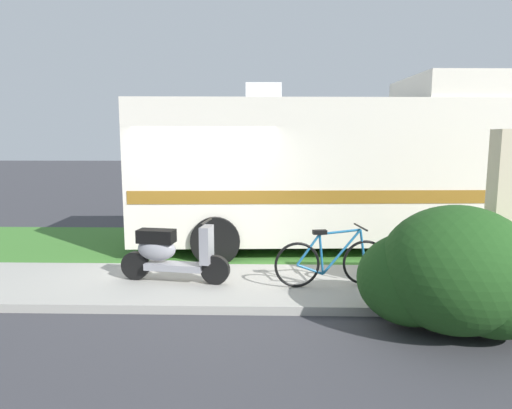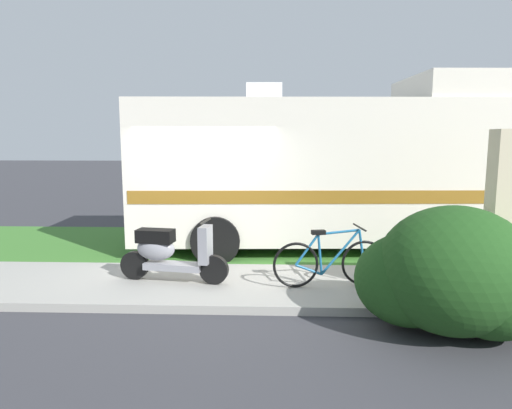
{
  "view_description": "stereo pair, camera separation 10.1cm",
  "coord_description": "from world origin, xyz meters",
  "px_view_note": "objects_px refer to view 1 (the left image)",
  "views": [
    {
      "loc": [
        1.11,
        -7.77,
        2.28
      ],
      "look_at": [
        0.9,
        0.3,
        1.1
      ],
      "focal_mm": 31.48,
      "sensor_mm": 36.0,
      "label": 1
    },
    {
      "loc": [
        1.21,
        -7.77,
        2.28
      ],
      "look_at": [
        0.9,
        0.3,
        1.1
      ],
      "focal_mm": 31.48,
      "sensor_mm": 36.0,
      "label": 2
    }
  ],
  "objects_px": {
    "motorhome_rv": "(321,169)",
    "bicycle": "(331,261)",
    "bottle_green": "(452,283)",
    "pickup_truck_near": "(256,181)",
    "scooter": "(170,252)"
  },
  "relations": [
    {
      "from": "bottle_green",
      "to": "pickup_truck_near",
      "type": "bearing_deg",
      "value": 111.66
    },
    {
      "from": "scooter",
      "to": "motorhome_rv",
      "type": "bearing_deg",
      "value": 46.03
    },
    {
      "from": "motorhome_rv",
      "to": "pickup_truck_near",
      "type": "height_order",
      "value": "motorhome_rv"
    },
    {
      "from": "pickup_truck_near",
      "to": "bottle_green",
      "type": "xyz_separation_m",
      "value": [
        3.04,
        -7.64,
        -0.75
      ]
    },
    {
      "from": "scooter",
      "to": "bicycle",
      "type": "relative_size",
      "value": 1.01
    },
    {
      "from": "scooter",
      "to": "pickup_truck_near",
      "type": "height_order",
      "value": "pickup_truck_near"
    },
    {
      "from": "pickup_truck_near",
      "to": "scooter",
      "type": "bearing_deg",
      "value": -98.56
    },
    {
      "from": "scooter",
      "to": "bicycle",
      "type": "height_order",
      "value": "scooter"
    },
    {
      "from": "bottle_green",
      "to": "bicycle",
      "type": "bearing_deg",
      "value": 176.05
    },
    {
      "from": "bicycle",
      "to": "pickup_truck_near",
      "type": "relative_size",
      "value": 0.29
    },
    {
      "from": "motorhome_rv",
      "to": "bicycle",
      "type": "bearing_deg",
      "value": -93.25
    },
    {
      "from": "motorhome_rv",
      "to": "bottle_green",
      "type": "bearing_deg",
      "value": -62.0
    },
    {
      "from": "motorhome_rv",
      "to": "bottle_green",
      "type": "distance_m",
      "value": 3.64
    },
    {
      "from": "motorhome_rv",
      "to": "bottle_green",
      "type": "height_order",
      "value": "motorhome_rv"
    },
    {
      "from": "bicycle",
      "to": "pickup_truck_near",
      "type": "distance_m",
      "value": 7.65
    }
  ]
}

